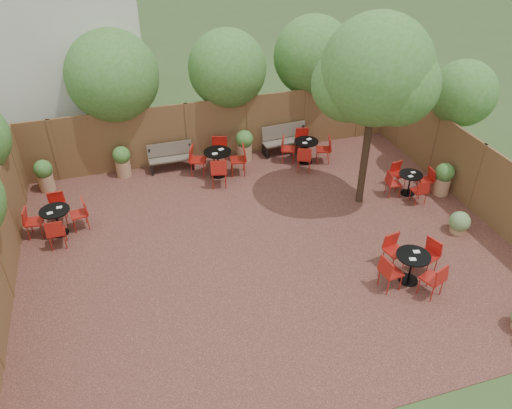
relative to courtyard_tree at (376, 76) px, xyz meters
name	(u,v)px	position (x,y,z in m)	size (l,w,h in m)	color
ground	(267,247)	(-3.19, -1.21, -3.70)	(80.00, 80.00, 0.00)	#354F23
courtyard_paving	(267,247)	(-3.19, -1.21, -3.69)	(12.00, 10.00, 0.02)	#361D16
fence_back	(219,129)	(-3.19, 3.79, -2.70)	(12.00, 0.08, 2.00)	brown
fence_right	(477,177)	(2.81, -1.21, -2.70)	(0.08, 10.00, 2.00)	brown
neighbour_building	(53,20)	(-7.69, 6.79, 0.30)	(5.00, 4.00, 8.00)	beige
overhang_foliage	(178,100)	(-4.60, 2.36, -0.98)	(15.39, 10.77, 2.76)	#376C23
courtyard_tree	(376,76)	(0.00, 0.00, 0.00)	(2.89, 2.81, 5.24)	black
park_bench_left	(171,156)	(-4.85, 3.41, -3.24)	(1.40, 0.45, 0.86)	brown
park_bench_right	(285,139)	(-1.05, 3.42, -3.19)	(1.58, 0.61, 0.96)	brown
bistro_tables	(269,189)	(-2.51, 0.69, -3.24)	(11.17, 7.64, 0.96)	black
planters	(216,163)	(-3.64, 2.43, -3.14)	(11.57, 4.35, 1.03)	#A47852
low_shrubs	(507,291)	(1.22, -4.57, -3.39)	(1.44, 4.33, 0.63)	#A47852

